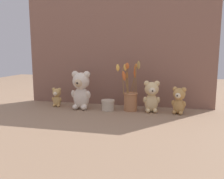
% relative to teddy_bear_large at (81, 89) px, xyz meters
% --- Properties ---
extents(ground_plane, '(4.00, 4.00, 0.00)m').
position_rel_teddy_bear_large_xyz_m(ground_plane, '(0.20, 0.00, -0.13)').
color(ground_plane, '#8E7056').
extents(backdrop_wall, '(1.29, 0.02, 0.79)m').
position_rel_teddy_bear_large_xyz_m(backdrop_wall, '(0.20, 0.17, 0.27)').
color(backdrop_wall, '#845B4C').
rests_on(backdrop_wall, ground).
extents(teddy_bear_large, '(0.13, 0.13, 0.25)m').
position_rel_teddy_bear_large_xyz_m(teddy_bear_large, '(0.00, 0.00, 0.00)').
color(teddy_bear_large, beige).
rests_on(teddy_bear_large, ground).
extents(teddy_bear_medium, '(0.11, 0.10, 0.20)m').
position_rel_teddy_bear_large_xyz_m(teddy_bear_medium, '(0.45, 0.02, -0.03)').
color(teddy_bear_medium, '#DBBC84').
rests_on(teddy_bear_medium, ground).
extents(teddy_bear_small, '(0.09, 0.08, 0.16)m').
position_rel_teddy_bear_large_xyz_m(teddy_bear_small, '(0.61, 0.01, -0.04)').
color(teddy_bear_small, tan).
rests_on(teddy_bear_small, ground).
extents(teddy_bear_tiny, '(0.07, 0.07, 0.13)m').
position_rel_teddy_bear_large_xyz_m(teddy_bear_tiny, '(-0.19, 0.03, -0.06)').
color(teddy_bear_tiny, tan).
rests_on(teddy_bear_tiny, ground).
extents(flower_vase, '(0.15, 0.12, 0.32)m').
position_rel_teddy_bear_large_xyz_m(flower_vase, '(0.32, 0.02, -0.04)').
color(flower_vase, '#AD7047').
rests_on(flower_vase, ground).
extents(decorative_tin_tall, '(0.09, 0.09, 0.07)m').
position_rel_teddy_bear_large_xyz_m(decorative_tin_tall, '(0.18, -0.00, -0.10)').
color(decorative_tin_tall, beige).
rests_on(decorative_tin_tall, ground).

